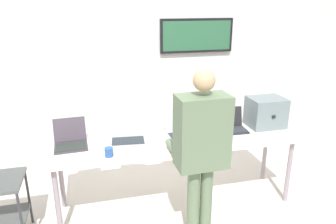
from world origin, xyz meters
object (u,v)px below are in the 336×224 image
(workbench, at_px, (177,143))
(laptop_station_3, at_px, (230,125))
(laptop_station_0, at_px, (71,140))
(laptop_station_1, at_px, (128,135))
(laptop_station_2, at_px, (182,129))
(equipment_box, at_px, (266,112))
(coffee_mug, at_px, (109,152))
(person, at_px, (201,144))

(workbench, xyz_separation_m, laptop_station_3, (0.64, 0.09, 0.11))
(laptop_station_0, height_order, laptop_station_3, laptop_station_0)
(laptop_station_1, bearing_deg, workbench, -9.73)
(workbench, relative_size, laptop_station_2, 7.26)
(workbench, bearing_deg, equipment_box, 4.98)
(laptop_station_0, xyz_separation_m, coffee_mug, (0.35, -0.34, -0.01))
(laptop_station_2, bearing_deg, equipment_box, 0.49)
(laptop_station_0, bearing_deg, person, -32.50)
(person, bearing_deg, laptop_station_0, 147.50)
(equipment_box, height_order, person, person)
(laptop_station_1, xyz_separation_m, laptop_station_2, (0.59, -0.00, 0.00))
(equipment_box, relative_size, laptop_station_3, 1.12)
(workbench, height_order, laptop_station_0, laptop_station_0)
(coffee_mug, bearing_deg, laptop_station_1, 57.18)
(workbench, distance_m, coffee_mug, 0.77)
(workbench, xyz_separation_m, laptop_station_1, (-0.50, 0.09, 0.11))
(equipment_box, xyz_separation_m, laptop_station_0, (-2.14, -0.01, -0.11))
(laptop_station_1, distance_m, laptop_station_2, 0.59)
(equipment_box, distance_m, laptop_station_0, 2.14)
(laptop_station_1, relative_size, laptop_station_2, 1.06)
(person, xyz_separation_m, coffee_mug, (-0.76, 0.37, -0.16))
(laptop_station_1, distance_m, person, 0.90)
(laptop_station_1, bearing_deg, laptop_station_0, 179.95)
(equipment_box, bearing_deg, person, -145.26)
(laptop_station_1, bearing_deg, laptop_station_3, -0.05)
(workbench, height_order, coffee_mug, coffee_mug)
(laptop_station_0, relative_size, laptop_station_1, 0.96)
(laptop_station_0, xyz_separation_m, laptop_station_1, (0.57, -0.00, 0.00))
(laptop_station_0, distance_m, coffee_mug, 0.49)
(laptop_station_3, height_order, coffee_mug, laptop_station_3)
(coffee_mug, bearing_deg, workbench, 19.18)
(equipment_box, xyz_separation_m, person, (-1.03, -0.71, 0.03))
(equipment_box, xyz_separation_m, laptop_station_1, (-1.57, -0.01, -0.11))
(laptop_station_3, bearing_deg, workbench, -172.39)
(workbench, relative_size, equipment_box, 6.72)
(laptop_station_2, xyz_separation_m, person, (-0.04, -0.71, 0.14))
(laptop_station_0, bearing_deg, equipment_box, 0.18)
(laptop_station_1, distance_m, coffee_mug, 0.40)
(equipment_box, relative_size, laptop_station_0, 1.06)
(laptop_station_0, distance_m, laptop_station_1, 0.57)
(laptop_station_1, distance_m, laptop_station_3, 1.14)
(laptop_station_1, bearing_deg, equipment_box, 0.27)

